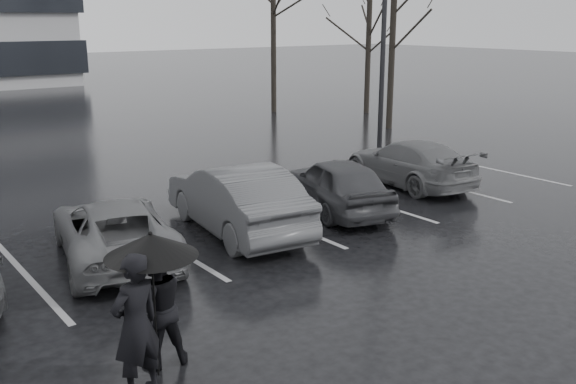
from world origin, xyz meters
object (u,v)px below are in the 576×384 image
(car_east, at_px, (409,163))
(pedestrian_left, at_px, (136,325))
(tree_ne, at_px, (369,40))
(tree_north, at_px, (273,24))
(pedestrian_right, at_px, (156,307))
(car_west_b, at_px, (114,230))
(car_main, at_px, (337,184))
(lamp_post, at_px, (384,26))
(car_west_a, at_px, (236,198))
(tree_east, at_px, (393,32))

(car_east, relative_size, pedestrian_left, 2.34)
(tree_ne, bearing_deg, tree_north, 139.40)
(pedestrian_right, distance_m, tree_north, 24.58)
(car_west_b, xyz_separation_m, pedestrian_right, (-1.08, -4.10, 0.24))
(car_west_b, bearing_deg, tree_ne, -133.93)
(car_main, xyz_separation_m, car_east, (3.28, 0.72, -0.03))
(car_east, bearing_deg, pedestrian_right, 32.67)
(tree_north, bearing_deg, lamp_post, -107.19)
(car_west_a, bearing_deg, car_main, -175.00)
(pedestrian_right, height_order, tree_ne, tree_ne)
(car_main, distance_m, tree_north, 17.62)
(tree_ne, bearing_deg, car_west_b, -146.74)
(tree_east, distance_m, tree_north, 7.08)
(lamp_post, height_order, tree_north, lamp_post)
(tree_ne, bearing_deg, tree_east, -122.01)
(lamp_post, bearing_deg, car_west_a, -154.53)
(car_west_a, relative_size, lamp_post, 0.48)
(car_west_a, relative_size, pedestrian_left, 2.44)
(lamp_post, bearing_deg, tree_ne, 48.72)
(tree_east, bearing_deg, tree_ne, 57.99)
(car_main, height_order, lamp_post, lamp_post)
(car_west_a, bearing_deg, tree_east, -140.90)
(car_east, height_order, pedestrian_left, pedestrian_left)
(pedestrian_left, bearing_deg, tree_north, -142.79)
(car_main, height_order, tree_east, tree_east)
(car_west_b, bearing_deg, car_west_a, -167.14)
(pedestrian_left, xyz_separation_m, pedestrian_right, (0.50, 0.50, -0.09))
(car_west_a, xyz_separation_m, car_east, (6.07, 0.59, -0.12))
(pedestrian_left, relative_size, tree_north, 0.22)
(tree_ne, bearing_deg, pedestrian_left, -139.99)
(pedestrian_left, height_order, tree_ne, tree_ne)
(car_west_b, distance_m, tree_east, 17.52)
(pedestrian_right, relative_size, tree_ne, 0.24)
(car_east, distance_m, lamp_post, 5.40)
(car_west_a, relative_size, car_west_b, 1.06)
(car_west_a, height_order, pedestrian_left, pedestrian_left)
(pedestrian_left, distance_m, tree_east, 21.18)
(car_west_a, xyz_separation_m, car_west_b, (-2.78, -0.00, -0.15))
(car_main, xyz_separation_m, tree_east, (9.79, 7.84, 3.34))
(pedestrian_left, distance_m, tree_ne, 25.52)
(pedestrian_left, height_order, tree_east, tree_east)
(tree_east, xyz_separation_m, tree_north, (-1.00, 7.00, 0.25))
(car_main, bearing_deg, lamp_post, -126.80)
(car_west_b, height_order, tree_ne, tree_ne)
(pedestrian_left, bearing_deg, tree_ne, -153.25)
(car_east, height_order, tree_east, tree_east)
(car_west_a, bearing_deg, tree_north, -120.62)
(lamp_post, bearing_deg, car_west_b, -160.39)
(car_west_a, distance_m, tree_east, 15.11)
(pedestrian_left, relative_size, tree_ne, 0.26)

